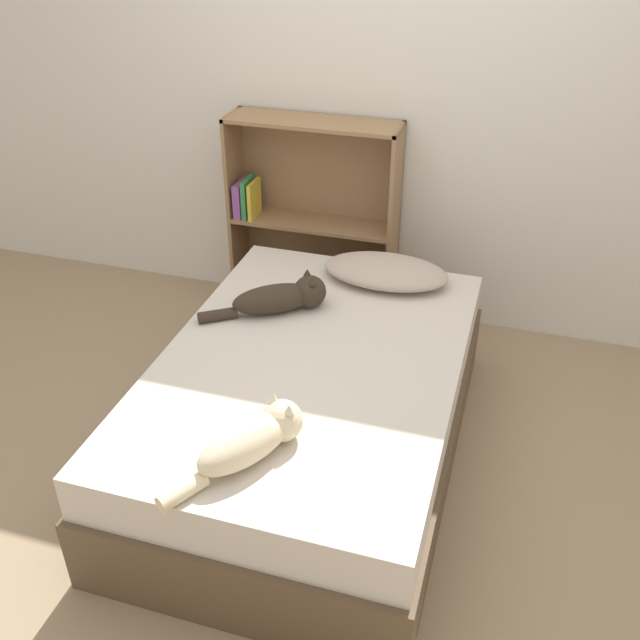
# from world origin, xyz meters

# --- Properties ---
(ground_plane) EXTENTS (8.00, 8.00, 0.00)m
(ground_plane) POSITION_xyz_m (0.00, 0.00, 0.00)
(ground_plane) COLOR #997F60
(wall_back) EXTENTS (8.00, 0.06, 2.50)m
(wall_back) POSITION_xyz_m (0.00, 1.35, 1.25)
(wall_back) COLOR silver
(wall_back) RESTS_ON ground_plane
(bed) EXTENTS (1.23, 1.84, 0.52)m
(bed) POSITION_xyz_m (0.00, 0.00, 0.26)
(bed) COLOR brown
(bed) RESTS_ON ground_plane
(pillow) EXTENTS (0.60, 0.34, 0.11)m
(pillow) POSITION_xyz_m (0.15, 0.72, 0.58)
(pillow) COLOR #B29E8E
(pillow) RESTS_ON bed
(cat_light) EXTENTS (0.35, 0.52, 0.17)m
(cat_light) POSITION_xyz_m (-0.01, -0.59, 0.59)
(cat_light) COLOR beige
(cat_light) RESTS_ON bed
(cat_dark) EXTENTS (0.51, 0.38, 0.17)m
(cat_dark) POSITION_xyz_m (-0.23, 0.32, 0.59)
(cat_dark) COLOR #33281E
(cat_dark) RESTS_ON bed
(bookshelf) EXTENTS (0.92, 0.26, 1.13)m
(bookshelf) POSITION_xyz_m (-0.38, 1.23, 0.57)
(bookshelf) COLOR #8E6B47
(bookshelf) RESTS_ON ground_plane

